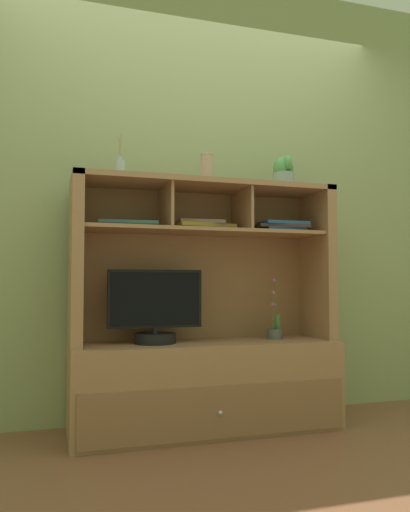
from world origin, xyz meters
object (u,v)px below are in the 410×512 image
(potted_succulent, at_px, (283,173))
(ceramic_vase, at_px, (207,168))
(tv_monitor, at_px, (155,312))
(diffuser_bottle, at_px, (120,169))
(magazine_stack_right, at_px, (202,226))
(media_console, at_px, (205,356))
(magazine_stack_centre, at_px, (282,227))
(magazine_stack_left, at_px, (128,225))
(potted_orchid, at_px, (275,330))

(potted_succulent, distance_m, ceramic_vase, 0.48)
(tv_monitor, height_order, ceramic_vase, ceramic_vase)
(diffuser_bottle, xyz_separation_m, ceramic_vase, (0.48, -0.05, 0.02))
(tv_monitor, bearing_deg, magazine_stack_right, 10.44)
(media_console, relative_size, tv_monitor, 2.86)
(magazine_stack_centre, bearing_deg, media_console, 176.32)
(magazine_stack_right, bearing_deg, media_console, -78.14)
(magazine_stack_left, height_order, magazine_stack_right, magazine_stack_right)
(magazine_stack_left, xyz_separation_m, potted_succulent, (0.92, -0.03, 0.34))
(media_console, relative_size, diffuser_bottle, 5.97)
(magazine_stack_centre, distance_m, potted_succulent, 0.33)
(media_console, relative_size, potted_orchid, 4.19)
(magazine_stack_left, bearing_deg, ceramic_vase, -4.44)
(media_console, distance_m, magazine_stack_centre, 0.88)
(potted_orchid, bearing_deg, ceramic_vase, -176.17)
(tv_monitor, distance_m, diffuser_bottle, 0.81)
(tv_monitor, height_order, magazine_stack_centre, magazine_stack_centre)
(magazine_stack_centre, bearing_deg, magazine_stack_left, 178.19)
(tv_monitor, bearing_deg, potted_orchid, 1.19)
(tv_monitor, xyz_separation_m, magazine_stack_right, (0.28, 0.05, 0.49))
(potted_orchid, relative_size, magazine_stack_left, 1.07)
(magazine_stack_centre, bearing_deg, potted_orchid, 152.00)
(potted_orchid, xyz_separation_m, potted_succulent, (0.05, -0.03, 0.94))
(potted_orchid, distance_m, potted_succulent, 0.94)
(media_console, bearing_deg, ceramic_vase, -90.00)
(magazine_stack_left, distance_m, magazine_stack_centre, 0.92)
(magazine_stack_centre, height_order, magazine_stack_right, magazine_stack_centre)
(ceramic_vase, bearing_deg, media_console, 90.00)
(magazine_stack_centre, bearing_deg, diffuser_bottle, 177.04)
(magazine_stack_centre, relative_size, ceramic_vase, 1.99)
(magazine_stack_right, relative_size, ceramic_vase, 2.26)
(magazine_stack_left, relative_size, diffuser_bottle, 1.33)
(tv_monitor, distance_m, potted_succulent, 1.13)
(tv_monitor, relative_size, magazine_stack_left, 1.57)
(magazine_stack_centre, bearing_deg, ceramic_vase, -179.36)
(magazine_stack_left, xyz_separation_m, ceramic_vase, (0.44, -0.03, 0.34))
(potted_orchid, bearing_deg, magazine_stack_left, 179.64)
(media_console, relative_size, magazine_stack_centre, 4.61)
(magazine_stack_centre, relative_size, magazine_stack_right, 0.88)
(media_console, distance_m, magazine_stack_right, 0.74)
(tv_monitor, height_order, magazine_stack_left, magazine_stack_left)
(media_console, bearing_deg, magazine_stack_centre, -3.68)
(media_console, distance_m, potted_orchid, 0.45)
(magazine_stack_centre, height_order, diffuser_bottle, diffuser_bottle)
(media_console, height_order, potted_succulent, potted_succulent)
(diffuser_bottle, bearing_deg, potted_succulent, -3.04)
(potted_orchid, relative_size, diffuser_bottle, 1.42)
(tv_monitor, bearing_deg, potted_succulent, -0.76)
(magazine_stack_centre, xyz_separation_m, diffuser_bottle, (-0.96, 0.05, 0.30))
(diffuser_bottle, bearing_deg, magazine_stack_centre, -2.96)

